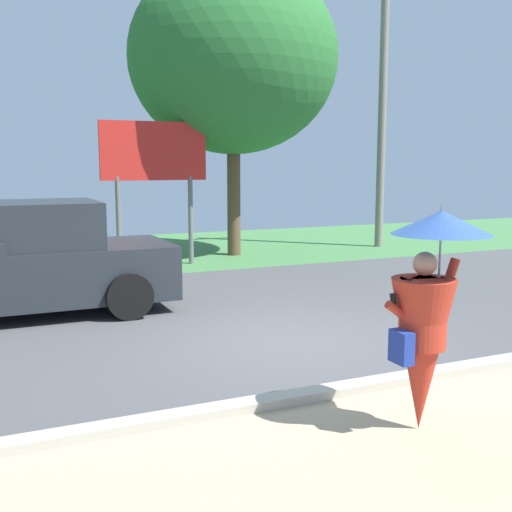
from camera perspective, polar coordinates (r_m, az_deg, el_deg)
ground_plane at (r=11.51m, az=-3.35°, el=-4.32°), size 40.00×22.00×0.20m
monk_pedestrian at (r=6.00m, az=15.30°, el=-5.59°), size 1.03×0.92×2.13m
pickup_truck at (r=10.94m, az=-21.36°, el=-0.67°), size 5.20×2.28×1.88m
utility_pole at (r=19.25m, az=11.51°, el=13.24°), size 1.80×0.24×7.95m
roadside_billboard at (r=15.34m, az=-9.32°, el=8.54°), size 2.60×0.12×3.50m
tree_center_back at (r=17.26m, az=-2.11°, el=17.65°), size 5.54×5.54×7.78m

